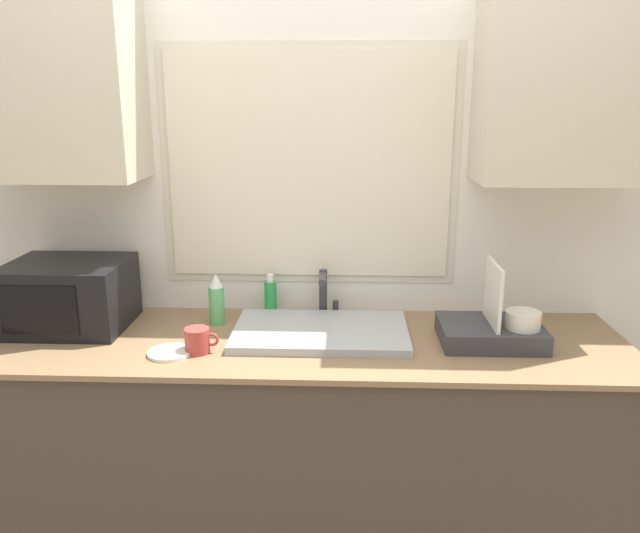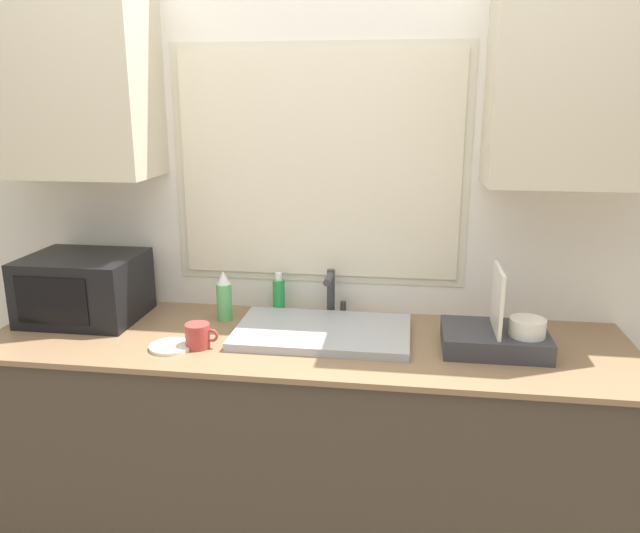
# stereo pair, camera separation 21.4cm
# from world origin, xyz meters

# --- Properties ---
(countertop) EXTENTS (2.31, 0.68, 0.94)m
(countertop) POSITION_xyz_m (0.00, 0.32, 0.47)
(countertop) COLOR #42382D
(countertop) RESTS_ON ground_plane
(wall_back) EXTENTS (6.00, 0.38, 2.60)m
(wall_back) POSITION_xyz_m (0.00, 0.64, 1.42)
(wall_back) COLOR silver
(wall_back) RESTS_ON ground_plane
(sink_basin) EXTENTS (0.63, 0.40, 0.03)m
(sink_basin) POSITION_xyz_m (0.06, 0.36, 0.95)
(sink_basin) COLOR #9EA0A5
(sink_basin) RESTS_ON countertop
(faucet) EXTENTS (0.08, 0.15, 0.19)m
(faucet) POSITION_xyz_m (0.06, 0.57, 1.05)
(faucet) COLOR #333338
(faucet) RESTS_ON countertop
(microwave) EXTENTS (0.43, 0.36, 0.25)m
(microwave) POSITION_xyz_m (-0.89, 0.42, 1.06)
(microwave) COLOR black
(microwave) RESTS_ON countertop
(dish_rack) EXTENTS (0.36, 0.27, 0.29)m
(dish_rack) POSITION_xyz_m (0.67, 0.32, 0.99)
(dish_rack) COLOR #333338
(dish_rack) RESTS_ON countertop
(spray_bottle) EXTENTS (0.06, 0.06, 0.20)m
(spray_bottle) POSITION_xyz_m (-0.35, 0.47, 1.03)
(spray_bottle) COLOR #59B266
(spray_bottle) RESTS_ON countertop
(soap_bottle) EXTENTS (0.05, 0.05, 0.17)m
(soap_bottle) POSITION_xyz_m (-0.15, 0.58, 1.01)
(soap_bottle) COLOR #268C3F
(soap_bottle) RESTS_ON countertop
(mug_near_sink) EXTENTS (0.12, 0.08, 0.09)m
(mug_near_sink) POSITION_xyz_m (-0.35, 0.19, 0.98)
(mug_near_sink) COLOR #A53833
(mug_near_sink) RESTS_ON countertop
(small_plate) EXTENTS (0.15, 0.15, 0.01)m
(small_plate) POSITION_xyz_m (-0.45, 0.17, 0.94)
(small_plate) COLOR silver
(small_plate) RESTS_ON countertop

